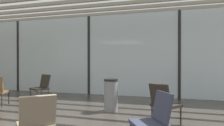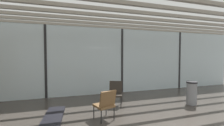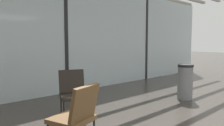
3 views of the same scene
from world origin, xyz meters
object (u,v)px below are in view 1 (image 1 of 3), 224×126
lounge_chair_1 (36,120)px  lounge_chair_3 (154,117)px  lounge_chair_2 (42,86)px  parked_airplane (106,52)px  trash_bin (111,95)px  lounge_chair_0 (164,101)px

lounge_chair_1 → lounge_chair_3: bearing=157.1°
lounge_chair_2 → lounge_chair_1: bearing=-32.1°
lounge_chair_1 → lounge_chair_3: same height
parked_airplane → lounge_chair_3: parked_airplane is taller
lounge_chair_1 → trash_bin: lounge_chair_1 is taller
lounge_chair_3 → trash_bin: (-1.40, 2.22, -0.06)m
trash_bin → lounge_chair_0: bearing=-31.1°
trash_bin → lounge_chair_2: bearing=163.6°
lounge_chair_3 → trash_bin: size_ratio=1.01×
lounge_chair_2 → lounge_chair_0: bearing=1.4°
parked_airplane → lounge_chair_2: (0.43, -7.96, -1.45)m
lounge_chair_0 → lounge_chair_2: 4.48m
lounge_chair_1 → parked_airplane: bearing=-121.5°
lounge_chair_3 → parked_airplane: bearing=172.0°
parked_airplane → lounge_chair_3: size_ratio=14.84×
lounge_chair_0 → lounge_chair_2: same height
lounge_chair_1 → lounge_chair_2: same height
lounge_chair_1 → trash_bin: (0.17, 2.89, -0.06)m
parked_airplane → lounge_chair_0: size_ratio=14.84×
parked_airplane → lounge_chair_0: (4.59, -9.62, -1.45)m
lounge_chair_2 → parked_airplane: bearing=116.3°
lounge_chair_0 → lounge_chair_3: (-0.03, -1.35, 0.00)m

